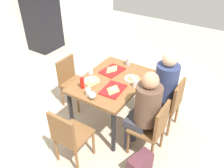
{
  "coord_description": "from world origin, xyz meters",
  "views": [
    {
      "loc": [
        -2.35,
        -1.5,
        2.57
      ],
      "look_at": [
        0.0,
        0.0,
        0.67
      ],
      "focal_mm": 37.08,
      "sensor_mm": 36.0,
      "label": 1
    }
  ],
  "objects": [
    {
      "name": "chair_far_side",
      "position": [
        0.0,
        0.81,
        0.49
      ],
      "size": [
        0.4,
        0.4,
        0.84
      ],
      "color": "brown",
      "rests_on": "ground_plane"
    },
    {
      "name": "tray_red_near",
      "position": [
        -0.21,
        -0.15,
        0.76
      ],
      "size": [
        0.38,
        0.28,
        0.02
      ],
      "primitive_type": "cube",
      "rotation": [
        0.0,
        0.0,
        0.06
      ],
      "color": "red",
      "rests_on": "main_table"
    },
    {
      "name": "plastic_cup_b",
      "position": [
        0.03,
        -0.36,
        0.8
      ],
      "size": [
        0.07,
        0.07,
        0.1
      ],
      "primitive_type": "cylinder",
      "color": "white",
      "rests_on": "main_table"
    },
    {
      "name": "pizza_slice_d",
      "position": [
        0.19,
        -0.25,
        0.76
      ],
      "size": [
        0.2,
        0.2,
        0.02
      ],
      "color": "#C68C47",
      "rests_on": "paper_plate_near_edge"
    },
    {
      "name": "chair_near_right",
      "position": [
        0.3,
        -0.81,
        0.49
      ],
      "size": [
        0.4,
        0.4,
        0.84
      ],
      "color": "brown",
      "rests_on": "ground_plane"
    },
    {
      "name": "condiment_bottle",
      "position": [
        -0.39,
        0.23,
        0.83
      ],
      "size": [
        0.06,
        0.06,
        0.16
      ],
      "primitive_type": "cylinder",
      "color": "red",
      "rests_on": "main_table"
    },
    {
      "name": "tray_red_far",
      "position": [
        0.21,
        0.13,
        0.76
      ],
      "size": [
        0.39,
        0.3,
        0.02
      ],
      "primitive_type": "cube",
      "rotation": [
        0.0,
        0.0,
        -0.13
      ],
      "color": "red",
      "rests_on": "main_table"
    },
    {
      "name": "plastic_cup_c",
      "position": [
        -0.48,
        0.06,
        0.8
      ],
      "size": [
        0.07,
        0.07,
        0.1
      ],
      "primitive_type": "cylinder",
      "color": "white",
      "rests_on": "main_table"
    },
    {
      "name": "drink_fridge",
      "position": [
        1.35,
        2.85,
        0.95
      ],
      "size": [
        0.7,
        0.6,
        1.9
      ],
      "primitive_type": "cube",
      "color": "black",
      "rests_on": "ground_plane"
    },
    {
      "name": "chair_near_left",
      "position": [
        -0.3,
        -0.81,
        0.49
      ],
      "size": [
        0.4,
        0.4,
        0.84
      ],
      "color": "brown",
      "rests_on": "ground_plane"
    },
    {
      "name": "person_in_red",
      "position": [
        -0.3,
        -0.67,
        0.73
      ],
      "size": [
        0.32,
        0.42,
        1.25
      ],
      "color": "#383842",
      "rests_on": "ground_plane"
    },
    {
      "name": "pizza_slice_c",
      "position": [
        -0.2,
        0.2,
        0.76
      ],
      "size": [
        0.28,
        0.22,
        0.02
      ],
      "color": "#DBAD60",
      "rests_on": "paper_plate_center"
    },
    {
      "name": "main_table",
      "position": [
        0.0,
        0.0,
        0.65
      ],
      "size": [
        1.19,
        0.85,
        0.75
      ],
      "color": "brown",
      "rests_on": "ground_plane"
    },
    {
      "name": "soda_can",
      "position": [
        0.51,
        0.02,
        0.81
      ],
      "size": [
        0.07,
        0.07,
        0.12
      ],
      "primitive_type": "cylinder",
      "color": "#B7BCC6",
      "rests_on": "main_table"
    },
    {
      "name": "chair_left_end",
      "position": [
        -0.98,
        0.0,
        0.49
      ],
      "size": [
        0.4,
        0.4,
        0.84
      ],
      "color": "brown",
      "rests_on": "ground_plane"
    },
    {
      "name": "paper_plate_center",
      "position": [
        -0.18,
        0.23,
        0.75
      ],
      "size": [
        0.22,
        0.22,
        0.01
      ],
      "primitive_type": "cylinder",
      "color": "white",
      "rests_on": "main_table"
    },
    {
      "name": "paper_plate_near_edge",
      "position": [
        0.18,
        -0.23,
        0.75
      ],
      "size": [
        0.22,
        0.22,
        0.01
      ],
      "primitive_type": "cylinder",
      "color": "white",
      "rests_on": "main_table"
    },
    {
      "name": "person_in_brown_jacket",
      "position": [
        0.3,
        -0.67,
        0.73
      ],
      "size": [
        0.32,
        0.42,
        1.25
      ],
      "color": "#383842",
      "rests_on": "ground_plane"
    },
    {
      "name": "ground_plane",
      "position": [
        0.0,
        0.0,
        -0.01
      ],
      "size": [
        10.0,
        10.0,
        0.02
      ],
      "primitive_type": "cube",
      "color": "#B7A893"
    },
    {
      "name": "plastic_cup_a",
      "position": [
        -0.03,
        0.36,
        0.8
      ],
      "size": [
        0.07,
        0.07,
        0.1
      ],
      "primitive_type": "cylinder",
      "color": "white",
      "rests_on": "main_table"
    },
    {
      "name": "foil_bundle",
      "position": [
        -0.51,
        -0.02,
        0.8
      ],
      "size": [
        0.1,
        0.1,
        0.1
      ],
      "primitive_type": "sphere",
      "color": "silver",
      "rests_on": "main_table"
    },
    {
      "name": "pizza_slice_a",
      "position": [
        -0.22,
        -0.16,
        0.77
      ],
      "size": [
        0.21,
        0.17,
        0.02
      ],
      "color": "#DBAD60",
      "rests_on": "tray_red_near"
    },
    {
      "name": "handbag",
      "position": [
        -0.65,
        -0.82,
        0.14
      ],
      "size": [
        0.35,
        0.25,
        0.28
      ],
      "primitive_type": "cube",
      "rotation": [
        0.0,
        0.0,
        -0.29
      ],
      "color": "#592D38",
      "rests_on": "ground_plane"
    },
    {
      "name": "pizza_slice_b",
      "position": [
        0.23,
        0.15,
        0.77
      ],
      "size": [
        0.21,
        0.13,
        0.02
      ],
      "color": "#DBAD60",
      "rests_on": "tray_red_far"
    }
  ]
}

